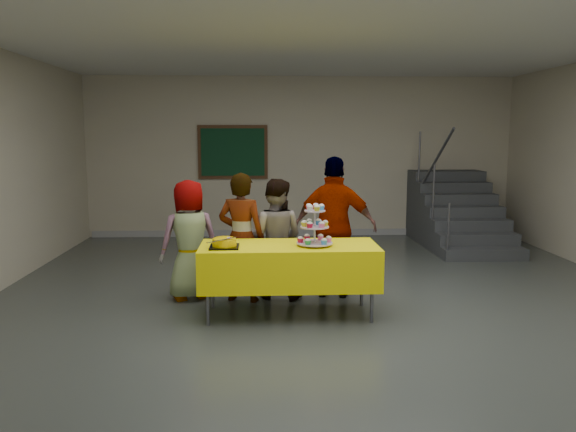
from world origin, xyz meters
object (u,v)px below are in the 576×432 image
at_px(schoolchild_a, 190,240).
at_px(staircase, 455,216).
at_px(cupcake_stand, 315,228).
at_px(schoolchild_c, 275,239).
at_px(schoolchild_b, 241,237).
at_px(noticeboard, 233,152).
at_px(bear_cake, 224,242).
at_px(schoolchild_d, 335,227).
at_px(bake_table, 289,265).

xyz_separation_m(schoolchild_a, staircase, (4.30, 3.23, -0.22)).
bearing_deg(cupcake_stand, schoolchild_c, 118.02).
xyz_separation_m(schoolchild_b, staircase, (3.68, 3.35, -0.26)).
height_order(schoolchild_b, noticeboard, noticeboard).
height_order(cupcake_stand, bear_cake, cupcake_stand).
xyz_separation_m(schoolchild_a, noticeboard, (0.32, 4.07, 0.89)).
height_order(schoolchild_a, noticeboard, noticeboard).
relative_size(cupcake_stand, schoolchild_d, 0.27).
xyz_separation_m(cupcake_stand, schoolchild_b, (-0.79, 0.63, -0.20)).
distance_m(cupcake_stand, schoolchild_d, 0.83).
bearing_deg(noticeboard, schoolchild_a, -94.51).
distance_m(bake_table, schoolchild_b, 0.79).
bearing_deg(schoolchild_b, bear_cake, 93.36).
distance_m(bake_table, staircase, 5.03).
relative_size(staircase, noticeboard, 1.85).
relative_size(bear_cake, schoolchild_a, 0.25).
height_order(schoolchild_c, noticeboard, noticeboard).
bearing_deg(schoolchild_a, schoolchild_c, 157.40).
relative_size(cupcake_stand, schoolchild_c, 0.31).
bearing_deg(schoolchild_b, schoolchild_a, 5.26).
xyz_separation_m(cupcake_stand, schoolchild_d, (0.32, 0.76, -0.12)).
height_order(bake_table, bear_cake, bear_cake).
height_order(staircase, noticeboard, noticeboard).
bearing_deg(bear_cake, cupcake_stand, 3.13).
distance_m(bear_cake, schoolchild_b, 0.70).
bearing_deg(schoolchild_d, bake_table, 61.17).
xyz_separation_m(bake_table, schoolchild_c, (-0.13, 0.68, 0.15)).
relative_size(schoolchild_b, staircase, 0.63).
bearing_deg(bear_cake, schoolchild_d, 32.72).
height_order(bake_table, noticeboard, noticeboard).
height_order(schoolchild_b, schoolchild_d, schoolchild_d).
height_order(bake_table, cupcake_stand, cupcake_stand).
xyz_separation_m(bear_cake, schoolchild_b, (0.15, 0.68, -0.08)).
bearing_deg(schoolchild_b, noticeboard, -70.04).
height_order(bear_cake, schoolchild_d, schoolchild_d).
bearing_deg(bake_table, noticeboard, 99.69).
xyz_separation_m(bake_table, cupcake_stand, (0.27, -0.06, 0.40)).
bearing_deg(bear_cake, schoolchild_c, 55.63).
bearing_deg(schoolchild_b, bake_table, 148.57).
bearing_deg(schoolchild_c, noticeboard, -63.79).
xyz_separation_m(cupcake_stand, bear_cake, (-0.94, -0.05, -0.13)).
height_order(bear_cake, schoolchild_c, schoolchild_c).
relative_size(bear_cake, noticeboard, 0.28).
distance_m(schoolchild_c, schoolchild_d, 0.72).
distance_m(schoolchild_a, schoolchild_b, 0.62).
bearing_deg(cupcake_stand, staircase, 53.93).
xyz_separation_m(bear_cake, staircase, (3.84, 4.03, -0.34)).
distance_m(cupcake_stand, noticeboard, 4.97).
distance_m(bear_cake, schoolchild_a, 0.93).
xyz_separation_m(bake_table, schoolchild_b, (-0.52, 0.57, 0.19)).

